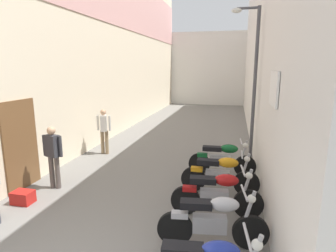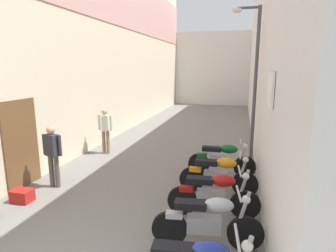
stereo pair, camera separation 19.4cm
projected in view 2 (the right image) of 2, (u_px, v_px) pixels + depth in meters
ground_plane at (176, 145)px, 10.99m from camera, size 36.33×36.33×0.00m
building_left at (121, 38)px, 12.74m from camera, size 0.45×20.33×8.37m
building_right at (263, 45)px, 11.33m from camera, size 0.45×20.33×7.67m
building_far_end at (213, 69)px, 22.87m from camera, size 8.75×2.00×5.63m
motorcycle_second at (208, 220)px, 4.64m from camera, size 1.84×0.58×1.04m
motorcycle_third at (214, 193)px, 5.61m from camera, size 1.85×0.58×1.04m
motorcycle_fourth at (218, 174)px, 6.65m from camera, size 1.85×0.58×1.04m
motorcycle_fifth at (222, 159)px, 7.75m from camera, size 1.85×0.58×1.04m
pedestrian_mid_alley at (53, 152)px, 6.95m from camera, size 0.52×0.29×1.57m
pedestrian_further_down at (105, 128)px, 9.71m from camera, size 0.52×0.39×1.57m
plastic_crate at (22, 196)px, 6.32m from camera, size 0.44×0.32×0.28m
street_lamp at (252, 77)px, 7.98m from camera, size 0.79×0.18×4.60m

